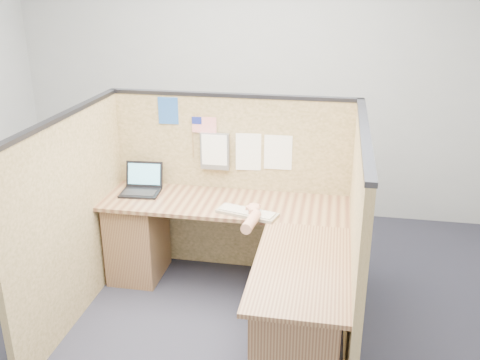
% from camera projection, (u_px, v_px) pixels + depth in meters
% --- Properties ---
extents(floor, '(5.00, 5.00, 0.00)m').
position_uv_depth(floor, '(206.00, 331.00, 3.86)').
color(floor, '#1F1F2C').
rests_on(floor, ground).
extents(wall_back, '(5.00, 0.00, 5.00)m').
position_uv_depth(wall_back, '(256.00, 81.00, 5.42)').
color(wall_back, '#A3A6A9').
rests_on(wall_back, floor).
extents(cubicle_partitions, '(2.06, 1.83, 1.53)m').
position_uv_depth(cubicle_partitions, '(218.00, 210.00, 3.97)').
color(cubicle_partitions, brown).
rests_on(cubicle_partitions, floor).
extents(l_desk, '(1.95, 1.75, 0.73)m').
position_uv_depth(l_desk, '(238.00, 266.00, 3.95)').
color(l_desk, brown).
rests_on(l_desk, floor).
extents(laptop, '(0.33, 0.32, 0.22)m').
position_uv_depth(laptop, '(143.00, 185.00, 4.41)').
color(laptop, black).
rests_on(laptop, l_desk).
extents(keyboard, '(0.49, 0.28, 0.03)m').
position_uv_depth(keyboard, '(247.00, 213.00, 3.99)').
color(keyboard, gray).
rests_on(keyboard, l_desk).
extents(mouse, '(0.14, 0.11, 0.05)m').
position_uv_depth(mouse, '(254.00, 211.00, 4.00)').
color(mouse, silver).
rests_on(mouse, l_desk).
extents(hand_forearm, '(0.12, 0.42, 0.09)m').
position_uv_depth(hand_forearm, '(252.00, 217.00, 3.86)').
color(hand_forearm, tan).
rests_on(hand_forearm, l_desk).
extents(blue_poster, '(0.17, 0.01, 0.22)m').
position_uv_depth(blue_poster, '(168.00, 111.00, 4.35)').
color(blue_poster, '#2352A0').
rests_on(blue_poster, cubicle_partitions).
extents(american_flag, '(0.21, 0.01, 0.35)m').
position_uv_depth(american_flag, '(201.00, 126.00, 4.33)').
color(american_flag, olive).
rests_on(american_flag, cubicle_partitions).
extents(file_holder, '(0.24, 0.05, 0.30)m').
position_uv_depth(file_holder, '(215.00, 151.00, 4.37)').
color(file_holder, slate).
rests_on(file_holder, cubicle_partitions).
extents(paper_left, '(0.24, 0.03, 0.31)m').
position_uv_depth(paper_left, '(251.00, 152.00, 4.34)').
color(paper_left, white).
rests_on(paper_left, cubicle_partitions).
extents(paper_right, '(0.23, 0.01, 0.29)m').
position_uv_depth(paper_right, '(278.00, 152.00, 4.30)').
color(paper_right, white).
rests_on(paper_right, cubicle_partitions).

